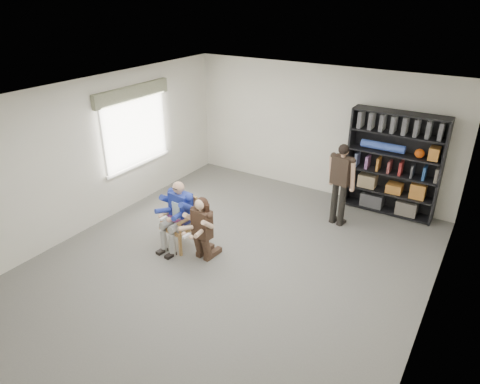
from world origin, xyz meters
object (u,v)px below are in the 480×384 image
Objects in this scene: armchair at (179,222)px; kneeling_woman at (201,230)px; seated_man at (178,215)px; standing_man at (340,185)px; bookshelf at (393,164)px.

kneeling_woman is at bearing -6.19° from armchair.
seated_man reaches higher than armchair.
bookshelf is at bearing 67.39° from standing_man.
seated_man is 0.60× the size of bookshelf.
standing_man reaches higher than armchair.
standing_man is at bearing 63.25° from kneeling_woman.
bookshelf reaches higher than kneeling_woman.
kneeling_woman is 0.70× the size of standing_man.
seated_man is 0.59m from kneeling_woman.
kneeling_woman is at bearing -110.92° from standing_man.
armchair is 0.59× the size of standing_man.
armchair is 0.84× the size of kneeling_woman.
armchair is 0.60m from kneeling_woman.
kneeling_woman is (0.58, -0.12, -0.05)m from seated_man.
bookshelf reaches higher than seated_man.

